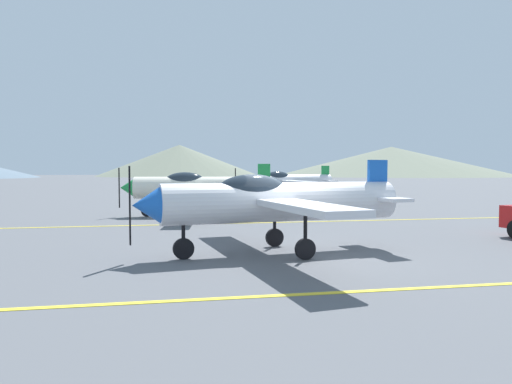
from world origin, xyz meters
name	(u,v)px	position (x,y,z in m)	size (l,w,h in m)	color
ground_plane	(295,255)	(0.00, 0.00, 0.00)	(400.00, 400.00, 0.00)	#54565B
apron_line_near	(350,292)	(0.00, -3.82, 0.01)	(80.00, 0.16, 0.01)	yellow
apron_line_far	(248,223)	(0.00, 7.51, 0.01)	(80.00, 0.16, 0.01)	yellow
airplane_near	(272,201)	(-0.54, 0.31, 1.44)	(7.46, 8.55, 2.56)	silver
airplane_mid	(197,187)	(-1.93, 10.85, 1.44)	(7.45, 8.55, 2.56)	silver
airplane_far	(285,181)	(4.87, 20.28, 1.44)	(7.47, 8.54, 2.56)	silver
hill_centerleft	(179,161)	(0.58, 149.38, 5.35)	(55.59, 55.59, 10.71)	slate
hill_centerright	(391,161)	(75.10, 142.95, 5.20)	(83.24, 83.24, 10.41)	slate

